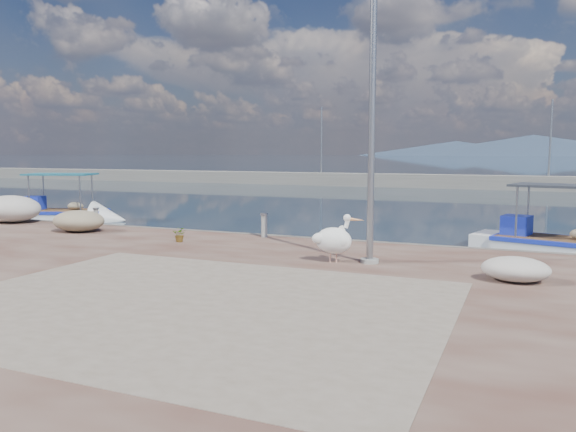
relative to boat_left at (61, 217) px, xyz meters
The scene contains 15 objects.
ground 15.64m from the boat_left, 31.81° to the right, with size 1400.00×1400.00×0.00m, color #162635.
quay 19.48m from the boat_left, 46.98° to the right, with size 44.00×22.00×0.50m, color #49281F.
quay_patch 18.18m from the boat_left, 38.19° to the right, with size 9.00×7.00×0.01m, color gray.
breakwater 34.43m from the boat_left, 67.30° to the left, with size 120.00×2.20×7.50m.
mountains 642.07m from the boat_left, 88.42° to the left, with size 370.00×280.00×22.00m.
boat_left is the anchor object (origin of this frame).
boat_right 20.69m from the boat_left, ahead, with size 5.55×2.99×2.54m.
pelican 16.89m from the boat_left, 23.41° to the right, with size 1.24×0.84×1.18m.
lamp_post 17.87m from the boat_left, 21.48° to the right, with size 0.44×0.96×7.00m.
bollard_near 12.71m from the boat_left, 16.84° to the right, with size 0.25×0.25×0.76m.
bollard_far 6.51m from the boat_left, 34.21° to the right, with size 0.22×0.22×0.67m.
potted_plant 11.67m from the boat_left, 28.41° to the right, with size 0.41×0.35×0.45m, color #33722D.
net_pile_a 4.44m from the boat_left, 68.74° to the right, with size 2.51×1.83×1.03m, color silver.
net_pile_b 7.71m from the boat_left, 40.63° to the right, with size 1.85×1.44×0.72m, color tan.
net_pile_d 20.85m from the boat_left, 20.08° to the right, with size 1.37×1.03×0.51m, color silver.
Camera 1 is at (6.44, -11.25, 3.16)m, focal length 35.00 mm.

